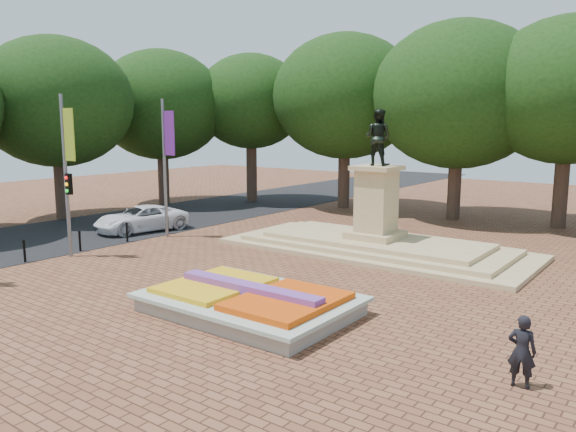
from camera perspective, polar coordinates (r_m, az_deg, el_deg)
The scene contains 10 objects.
ground at distance 19.61m, azimuth -2.32°, elevation -7.68°, with size 90.00×90.00×0.00m, color brown.
asphalt_street at distance 33.69m, azimuth -16.93°, elevation -0.90°, with size 9.00×90.00×0.02m, color black.
flower_bed at distance 17.40m, azimuth -3.87°, elevation -8.60°, with size 6.30×4.30×0.91m.
monument at distance 25.92m, azimuth 8.89°, elevation -1.60°, with size 14.00×6.00×6.40m.
tree_row_back at distance 33.92m, azimuth 20.81°, elevation 10.28°, with size 44.80×8.80×10.43m.
tree_row_street at distance 36.77m, azimuth -22.05°, elevation 9.64°, with size 8.40×25.40×9.98m.
banner_poles at distance 25.68m, azimuth -22.12°, elevation 4.48°, with size 0.88×11.17×7.00m.
bollard_row at distance 26.56m, azimuth -22.74°, elevation -2.74°, with size 0.12×13.12×0.98m.
van at distance 31.37m, azimuth -14.69°, elevation -0.26°, with size 2.30×4.98×1.38m, color white.
pedestrian at distance 13.57m, azimuth 22.66°, elevation -12.57°, with size 0.60×0.39×1.65m, color black.
Camera 1 is at (11.85, -14.54, 5.70)m, focal length 35.00 mm.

